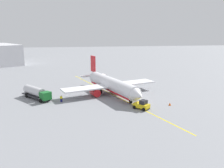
# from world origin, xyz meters

# --- Properties ---
(ground_plane) EXTENTS (400.00, 400.00, 0.00)m
(ground_plane) POSITION_xyz_m (0.00, 0.00, 0.00)
(ground_plane) COLOR gray
(airplane) EXTENTS (30.56, 28.31, 9.73)m
(airplane) POSITION_xyz_m (-0.46, -0.15, 2.69)
(airplane) COLOR white
(airplane) RESTS_ON ground
(fuel_tanker) EXTENTS (10.23, 8.78, 3.15)m
(fuel_tanker) POSITION_xyz_m (1.21, -20.62, 1.73)
(fuel_tanker) COLOR #2D2D33
(fuel_tanker) RESTS_ON ground
(pushback_tug) EXTENTS (4.08, 3.96, 2.20)m
(pushback_tug) POSITION_xyz_m (14.02, 4.69, 1.01)
(pushback_tug) COLOR yellow
(pushback_tug) RESTS_ON ground
(refueling_worker) EXTENTS (0.62, 0.62, 1.71)m
(refueling_worker) POSITION_xyz_m (5.18, -14.01, 0.82)
(refueling_worker) COLOR navy
(refueling_worker) RESTS_ON ground
(safety_cone_nose) EXTENTS (0.61, 0.61, 0.68)m
(safety_cone_nose) POSITION_xyz_m (12.52, 12.21, 0.34)
(safety_cone_nose) COLOR #F2590F
(safety_cone_nose) RESTS_ON ground
(taxi_line_marking) EXTENTS (59.12, 20.10, 0.01)m
(taxi_line_marking) POSITION_xyz_m (0.00, 0.00, 0.01)
(taxi_line_marking) COLOR yellow
(taxi_line_marking) RESTS_ON ground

